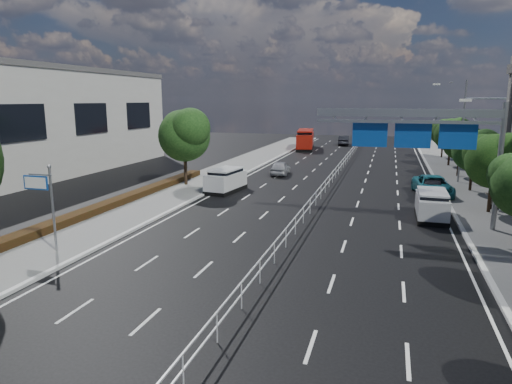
% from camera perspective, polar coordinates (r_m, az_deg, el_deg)
% --- Properties ---
extents(ground, '(160.00, 160.00, 0.00)m').
position_cam_1_polar(ground, '(19.61, 1.13, -10.48)').
color(ground, black).
rests_on(ground, ground).
extents(sidewalk_near, '(5.00, 140.00, 0.14)m').
position_cam_1_polar(sidewalk_near, '(25.00, -25.41, -6.56)').
color(sidewalk_near, slate).
rests_on(sidewalk_near, ground).
extents(kerb_near, '(0.25, 140.00, 0.15)m').
position_cam_1_polar(kerb_near, '(23.45, -20.79, -7.34)').
color(kerb_near, silver).
rests_on(kerb_near, ground).
extents(kerb_far, '(0.25, 140.00, 0.15)m').
position_cam_1_polar(kerb_far, '(19.47, 28.25, -11.86)').
color(kerb_far, silver).
rests_on(kerb_far, ground).
extents(median_fence, '(0.05, 85.00, 1.02)m').
position_cam_1_polar(median_fence, '(40.91, 9.44, 1.73)').
color(median_fence, silver).
rests_on(median_fence, ground).
extents(hedge_near, '(1.00, 36.00, 0.44)m').
position_cam_1_polar(hedge_near, '(29.72, -21.71, -2.93)').
color(hedge_near, black).
rests_on(hedge_near, sidewalk_near).
extents(toilet_sign, '(1.62, 0.18, 4.34)m').
position_cam_1_polar(toilet_sign, '(23.96, -25.02, -0.17)').
color(toilet_sign, gray).
rests_on(toilet_sign, ground).
extents(overhead_gantry, '(10.24, 0.38, 7.45)m').
position_cam_1_polar(overhead_gantry, '(27.74, 20.58, 7.18)').
color(overhead_gantry, gray).
rests_on(overhead_gantry, ground).
extents(streetlight_far, '(2.78, 2.40, 9.00)m').
position_cam_1_polar(streetlight_far, '(43.99, 24.05, 7.72)').
color(streetlight_far, gray).
rests_on(streetlight_far, ground).
extents(near_building, '(12.00, 38.00, 10.00)m').
position_cam_1_polar(near_building, '(49.77, -28.24, 7.43)').
color(near_building, beige).
rests_on(near_building, ground).
extents(near_tree_back, '(4.84, 4.51, 6.69)m').
position_cam_1_polar(near_tree_back, '(39.35, -8.88, 7.37)').
color(near_tree_back, black).
rests_on(near_tree_back, ground).
extents(far_tree_d, '(3.85, 3.59, 5.34)m').
position_cam_1_polar(far_tree_d, '(32.89, 27.68, 3.80)').
color(far_tree_d, black).
rests_on(far_tree_d, ground).
extents(far_tree_e, '(3.63, 3.38, 5.13)m').
position_cam_1_polar(far_tree_e, '(40.24, 25.64, 4.96)').
color(far_tree_e, black).
rests_on(far_tree_e, ground).
extents(far_tree_f, '(3.52, 3.28, 5.02)m').
position_cam_1_polar(far_tree_f, '(47.64, 24.24, 5.84)').
color(far_tree_f, black).
rests_on(far_tree_f, ground).
extents(far_tree_g, '(3.96, 3.69, 5.45)m').
position_cam_1_polar(far_tree_g, '(55.04, 23.25, 6.82)').
color(far_tree_g, black).
rests_on(far_tree_g, ground).
extents(far_tree_h, '(3.41, 3.18, 4.91)m').
position_cam_1_polar(far_tree_h, '(62.50, 22.44, 7.02)').
color(far_tree_h, black).
rests_on(far_tree_h, ground).
extents(white_minivan, '(2.40, 4.52, 1.88)m').
position_cam_1_polar(white_minivan, '(37.01, -3.79, 1.47)').
color(white_minivan, black).
rests_on(white_minivan, ground).
extents(red_bus, '(3.62, 9.90, 2.89)m').
position_cam_1_polar(red_bus, '(69.69, 6.19, 6.60)').
color(red_bus, black).
rests_on(red_bus, ground).
extents(near_car_silver, '(1.95, 4.14, 1.37)m').
position_cam_1_polar(near_car_silver, '(45.44, 3.05, 3.04)').
color(near_car_silver, '#9E9FA5').
rests_on(near_car_silver, ground).
extents(near_car_dark, '(1.97, 4.80, 1.55)m').
position_cam_1_polar(near_car_dark, '(76.76, 10.91, 6.36)').
color(near_car_dark, black).
rests_on(near_car_dark, ground).
extents(silver_minivan, '(1.81, 4.26, 1.77)m').
position_cam_1_polar(silver_minivan, '(30.55, 21.10, -1.53)').
color(silver_minivan, black).
rests_on(silver_minivan, ground).
extents(parked_car_teal, '(3.04, 5.75, 1.54)m').
position_cam_1_polar(parked_car_teal, '(37.88, 21.21, 0.71)').
color(parked_car_teal, '#1A6675').
rests_on(parked_car_teal, ground).
extents(parked_car_dark, '(2.03, 4.52, 1.29)m').
position_cam_1_polar(parked_car_dark, '(37.31, 21.18, 0.36)').
color(parked_car_dark, black).
rests_on(parked_car_dark, ground).
extents(pedestrian_b, '(0.93, 0.73, 1.89)m').
position_cam_1_polar(pedestrian_b, '(34.34, 27.48, -0.32)').
color(pedestrian_b, gray).
rests_on(pedestrian_b, sidewalk_far).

